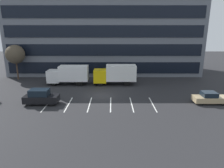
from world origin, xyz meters
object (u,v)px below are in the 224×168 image
(bare_tree, at_px, (15,54))
(box_truck_white, at_px, (68,74))
(sedan_tan, at_px, (209,98))
(suv_black, at_px, (40,97))
(box_truck_yellow, at_px, (115,74))

(bare_tree, bearing_deg, box_truck_white, -19.31)
(box_truck_white, bearing_deg, sedan_tan, -24.27)
(bare_tree, bearing_deg, suv_black, -55.77)
(box_truck_yellow, bearing_deg, sedan_tan, -37.00)
(bare_tree, bearing_deg, sedan_tan, -22.61)
(suv_black, distance_m, bare_tree, 16.75)
(box_truck_yellow, height_order, sedan_tan, box_truck_yellow)
(suv_black, distance_m, sedan_tan, 22.55)
(box_truck_yellow, distance_m, sedan_tan, 15.67)
(box_truck_yellow, distance_m, box_truck_white, 8.33)
(box_truck_yellow, relative_size, sedan_tan, 1.71)
(suv_black, xyz_separation_m, sedan_tan, (22.54, 0.26, -0.23))
(sedan_tan, bearing_deg, suv_black, -179.34)
(box_truck_white, height_order, bare_tree, bare_tree)
(box_truck_white, bearing_deg, suv_black, -100.20)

